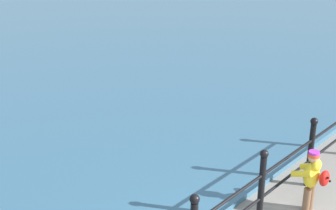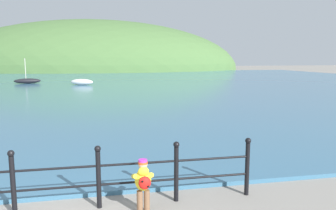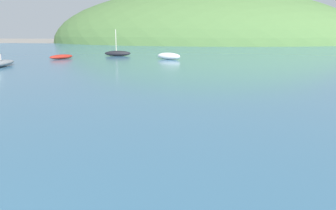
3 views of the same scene
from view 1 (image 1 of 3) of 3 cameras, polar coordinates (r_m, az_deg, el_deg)
iron_railing at (r=6.17m, az=7.63°, el=-12.46°), size 7.58×0.12×1.21m
child_in_coat at (r=7.21m, az=17.21°, el=-8.31°), size 0.39×0.53×1.00m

